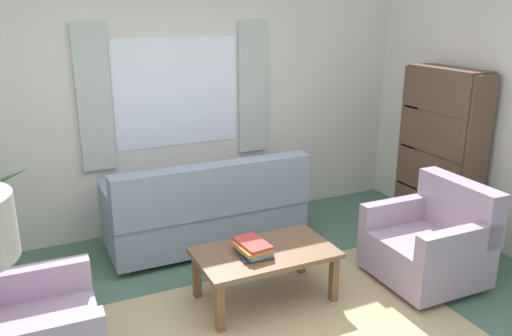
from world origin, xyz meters
name	(u,v)px	position (x,y,z in m)	size (l,w,h in m)	color
ground_plane	(273,331)	(0.00, 0.00, 0.00)	(6.24, 6.24, 0.00)	#476B56
wall_back	(176,106)	(0.00, 2.26, 1.30)	(5.32, 0.12, 2.60)	silver
window_with_curtains	(178,93)	(0.00, 2.18, 1.45)	(1.98, 0.07, 1.40)	white
area_rug	(273,331)	(0.00, 0.00, 0.01)	(2.80, 1.74, 0.01)	tan
couch	(207,212)	(0.05, 1.55, 0.37)	(1.90, 0.82, 0.92)	gray
armchair_right	(431,243)	(1.57, 0.11, 0.35)	(0.83, 0.85, 0.88)	#998499
coffee_table	(265,257)	(0.14, 0.42, 0.38)	(1.10, 0.64, 0.44)	brown
book_stack_on_table	(253,248)	(0.03, 0.40, 0.49)	(0.27, 0.34, 0.10)	#2D2D33
bookshelf	(440,151)	(2.35, 0.89, 0.88)	(0.30, 0.94, 1.72)	brown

